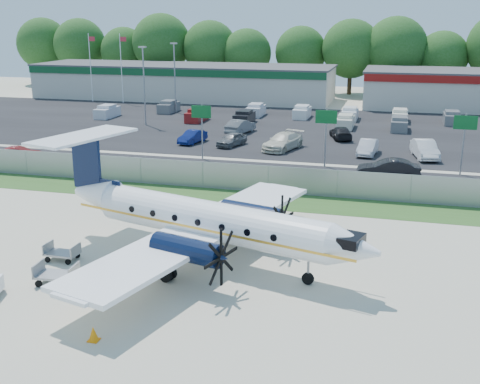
# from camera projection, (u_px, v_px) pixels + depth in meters

# --- Properties ---
(ground) EXTENTS (170.00, 170.00, 0.00)m
(ground) POSITION_uv_depth(u_px,v_px,m) (210.00, 266.00, 30.91)
(ground) COLOR beige
(ground) RESTS_ON ground
(grass_verge) EXTENTS (170.00, 4.00, 0.02)m
(grass_verge) POSITION_uv_depth(u_px,v_px,m) (262.00, 200.00, 42.04)
(grass_verge) COLOR #2D561E
(grass_verge) RESTS_ON ground
(access_road) EXTENTS (170.00, 8.00, 0.02)m
(access_road) POSITION_uv_depth(u_px,v_px,m) (281.00, 175.00, 48.54)
(access_road) COLOR black
(access_road) RESTS_ON ground
(parking_lot) EXTENTS (170.00, 32.00, 0.02)m
(parking_lot) POSITION_uv_depth(u_px,v_px,m) (317.00, 130.00, 68.02)
(parking_lot) COLOR black
(parking_lot) RESTS_ON ground
(perimeter_fence) EXTENTS (120.00, 0.06, 1.99)m
(perimeter_fence) POSITION_uv_depth(u_px,v_px,m) (268.00, 179.00, 43.62)
(perimeter_fence) COLOR gray
(perimeter_fence) RESTS_ON ground
(building_west) EXTENTS (46.40, 12.40, 5.24)m
(building_west) POSITION_uv_depth(u_px,v_px,m) (183.00, 81.00, 93.57)
(building_west) COLOR beige
(building_west) RESTS_ON ground
(sign_left) EXTENTS (1.80, 0.26, 5.00)m
(sign_left) POSITION_uv_depth(u_px,v_px,m) (202.00, 119.00, 53.12)
(sign_left) COLOR gray
(sign_left) RESTS_ON ground
(sign_mid) EXTENTS (1.80, 0.26, 5.00)m
(sign_mid) POSITION_uv_depth(u_px,v_px,m) (326.00, 125.00, 50.41)
(sign_mid) COLOR gray
(sign_mid) RESTS_ON ground
(sign_right) EXTENTS (1.80, 0.26, 5.00)m
(sign_right) POSITION_uv_depth(u_px,v_px,m) (465.00, 131.00, 47.71)
(sign_right) COLOR gray
(sign_right) RESTS_ON ground
(flagpole_west) EXTENTS (1.06, 0.12, 10.00)m
(flagpole_west) POSITION_uv_depth(u_px,v_px,m) (91.00, 63.00, 89.18)
(flagpole_west) COLOR white
(flagpole_west) RESTS_ON ground
(flagpole_east) EXTENTS (1.06, 0.12, 10.00)m
(flagpole_east) POSITION_uv_depth(u_px,v_px,m) (122.00, 64.00, 87.95)
(flagpole_east) COLOR white
(flagpole_east) RESTS_ON ground
(light_pole_nw) EXTENTS (0.90, 0.35, 9.09)m
(light_pole_nw) POSITION_uv_depth(u_px,v_px,m) (144.00, 80.00, 69.61)
(light_pole_nw) COLOR gray
(light_pole_nw) RESTS_ON ground
(light_pole_sw) EXTENTS (0.90, 0.35, 9.09)m
(light_pole_sw) POSITION_uv_depth(u_px,v_px,m) (175.00, 73.00, 78.89)
(light_pole_sw) COLOR gray
(light_pole_sw) RESTS_ON ground
(tree_line) EXTENTS (112.00, 6.00, 14.00)m
(tree_line) POSITION_uv_depth(u_px,v_px,m) (345.00, 94.00, 99.57)
(tree_line) COLOR #1D4C16
(tree_line) RESTS_ON ground
(aircraft) EXTENTS (19.29, 18.84, 5.89)m
(aircraft) POSITION_uv_depth(u_px,v_px,m) (204.00, 219.00, 31.11)
(aircraft) COLOR white
(aircraft) RESTS_ON ground
(baggage_cart_near) EXTENTS (2.02, 1.31, 1.02)m
(baggage_cart_near) POSITION_uv_depth(u_px,v_px,m) (57.00, 274.00, 28.81)
(baggage_cart_near) COLOR gray
(baggage_cart_near) RESTS_ON ground
(baggage_cart_far) EXTENTS (1.72, 1.06, 0.90)m
(baggage_cart_far) POSITION_uv_depth(u_px,v_px,m) (62.00, 253.00, 31.60)
(baggage_cart_far) COLOR gray
(baggage_cart_far) RESTS_ON ground
(cone_port_wing) EXTENTS (0.43, 0.43, 0.62)m
(cone_port_wing) POSITION_uv_depth(u_px,v_px,m) (93.00, 334.00, 23.78)
(cone_port_wing) COLOR orange
(cone_port_wing) RESTS_ON ground
(cone_starboard_wing) EXTENTS (0.35, 0.35, 0.49)m
(cone_starboard_wing) POSITION_uv_depth(u_px,v_px,m) (307.00, 223.00, 36.66)
(cone_starboard_wing) COLOR orange
(cone_starboard_wing) RESTS_ON ground
(road_car_west) EXTENTS (4.17, 2.67, 1.30)m
(road_car_west) POSITION_uv_depth(u_px,v_px,m) (20.00, 161.00, 53.34)
(road_car_west) COLOR maroon
(road_car_west) RESTS_ON ground
(road_car_mid) EXTENTS (5.04, 2.17, 1.61)m
(road_car_mid) POSITION_uv_depth(u_px,v_px,m) (388.00, 179.00, 47.48)
(road_car_mid) COLOR black
(road_car_mid) RESTS_ON ground
(parked_car_a) EXTENTS (2.11, 4.11, 1.29)m
(parked_car_a) POSITION_uv_depth(u_px,v_px,m) (193.00, 143.00, 61.03)
(parked_car_a) COLOR navy
(parked_car_a) RESTS_ON ground
(parked_car_b) EXTENTS (2.65, 4.20, 1.33)m
(parked_car_b) POSITION_uv_depth(u_px,v_px,m) (232.00, 146.00, 59.60)
(parked_car_b) COLOR #595B5E
(parked_car_b) RESTS_ON ground
(parked_car_c) EXTENTS (3.74, 5.93, 1.60)m
(parked_car_c) POSITION_uv_depth(u_px,v_px,m) (283.00, 150.00, 58.00)
(parked_car_c) COLOR beige
(parked_car_c) RESTS_ON ground
(parked_car_d) EXTENTS (1.88, 4.38, 1.40)m
(parked_car_d) POSITION_uv_depth(u_px,v_px,m) (367.00, 155.00, 55.89)
(parked_car_d) COLOR silver
(parked_car_d) RESTS_ON ground
(parked_car_e) EXTENTS (2.64, 5.18, 1.63)m
(parked_car_e) POSITION_uv_depth(u_px,v_px,m) (424.00, 158.00, 54.60)
(parked_car_e) COLOR silver
(parked_car_e) RESTS_ON ground
(parked_car_f) EXTENTS (2.55, 4.90, 1.54)m
(parked_car_f) POSITION_uv_depth(u_px,v_px,m) (240.00, 133.00, 66.14)
(parked_car_f) COLOR #595B5E
(parked_car_f) RESTS_ON ground
(parked_car_g) EXTENTS (3.00, 4.79, 1.29)m
(parked_car_g) POSITION_uv_depth(u_px,v_px,m) (340.00, 139.00, 63.10)
(parked_car_g) COLOR black
(parked_car_g) RESTS_ON ground
(far_parking_rows) EXTENTS (56.00, 10.00, 1.60)m
(far_parking_rows) POSITION_uv_depth(u_px,v_px,m) (322.00, 123.00, 72.66)
(far_parking_rows) COLOR gray
(far_parking_rows) RESTS_ON ground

